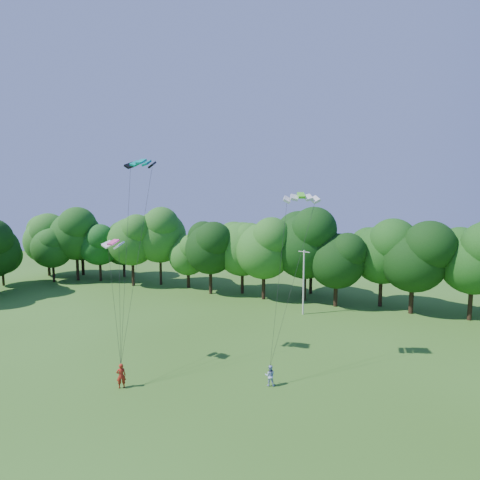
% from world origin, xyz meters
% --- Properties ---
extents(ground, '(160.00, 160.00, 0.00)m').
position_xyz_m(ground, '(0.00, 0.00, 0.00)').
color(ground, '#345C19').
rests_on(ground, ground).
extents(utility_pole, '(1.50, 0.71, 8.00)m').
position_xyz_m(utility_pole, '(3.53, 28.16, 4.12)').
color(utility_pole, beige).
rests_on(utility_pole, ground).
extents(kite_flyer_left, '(0.83, 0.79, 1.90)m').
position_xyz_m(kite_flyer_left, '(-5.45, 5.17, 0.95)').
color(kite_flyer_left, '#A92215').
rests_on(kite_flyer_left, ground).
extents(kite_flyer_right, '(0.91, 0.79, 1.61)m').
position_xyz_m(kite_flyer_right, '(4.88, 9.57, 0.81)').
color(kite_flyer_right, '#A4B7E4').
rests_on(kite_flyer_right, ground).
extents(kite_teal, '(2.60, 1.42, 0.54)m').
position_xyz_m(kite_teal, '(-6.38, 9.68, 17.25)').
color(kite_teal, '#05998C').
rests_on(kite_teal, ground).
extents(kite_green, '(3.13, 2.18, 0.55)m').
position_xyz_m(kite_green, '(6.12, 13.83, 14.46)').
color(kite_green, '#51DC21').
rests_on(kite_green, ground).
extents(kite_pink, '(1.90, 1.03, 0.43)m').
position_xyz_m(kite_pink, '(-8.08, 7.95, 10.66)').
color(kite_pink, '#FD469B').
rests_on(kite_pink, ground).
extents(tree_back_west, '(7.49, 7.49, 10.90)m').
position_xyz_m(tree_back_west, '(-33.32, 34.26, 6.80)').
color(tree_back_west, '#312013').
rests_on(tree_back_west, ground).
extents(tree_back_center, '(9.85, 9.85, 14.32)m').
position_xyz_m(tree_back_center, '(2.36, 34.53, 8.94)').
color(tree_back_center, '#322613').
rests_on(tree_back_center, ground).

